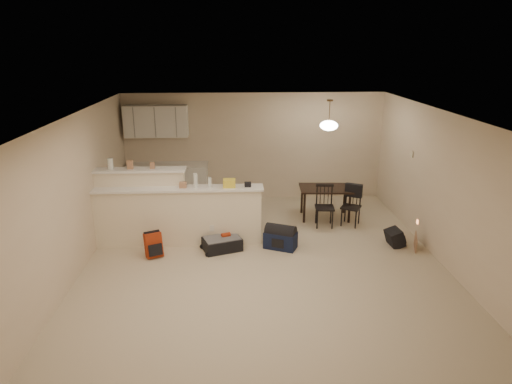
{
  "coord_description": "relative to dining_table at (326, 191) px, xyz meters",
  "views": [
    {
      "loc": [
        -0.49,
        -6.95,
        3.54
      ],
      "look_at": [
        -0.1,
        0.7,
        1.05
      ],
      "focal_mm": 32.0,
      "sensor_mm": 36.0,
      "label": 1
    }
  ],
  "objects": [
    {
      "name": "dining_table",
      "position": [
        0.0,
        0.0,
        0.0
      ],
      "size": [
        1.11,
        0.78,
        0.67
      ],
      "rotation": [
        0.0,
        0.0,
        -0.06
      ],
      "color": "black",
      "rests_on": "ground"
    },
    {
      "name": "dining_chair_near",
      "position": [
        -0.11,
        -0.48,
        -0.16
      ],
      "size": [
        0.4,
        0.39,
        0.85
      ],
      "primitive_type": null,
      "rotation": [
        0.0,
        0.0,
        -0.09
      ],
      "color": "black",
      "rests_on": "ground"
    },
    {
      "name": "small_box",
      "position": [
        -3.4,
        -0.97,
        0.86
      ],
      "size": [
        0.08,
        0.06,
        0.12
      ],
      "primitive_type": "cube",
      "color": "#AA7957",
      "rests_on": "breakfast_bar"
    },
    {
      "name": "red_backpack",
      "position": [
        -3.34,
        -1.71,
        -0.38
      ],
      "size": [
        0.33,
        0.28,
        0.43
      ],
      "primitive_type": "cube",
      "rotation": [
        0.0,
        0.0,
        0.42
      ],
      "color": "#A12E12",
      "rests_on": "ground"
    },
    {
      "name": "bag_lump",
      "position": [
        -2.01,
        -1.19,
        0.57
      ],
      "size": [
        0.22,
        0.18,
        0.14
      ],
      "primitive_type": "cube",
      "color": "#AA7957",
      "rests_on": "breakfast_bar"
    },
    {
      "name": "bottle_b",
      "position": [
        -2.36,
        -1.19,
        0.59
      ],
      "size": [
        0.06,
        0.06,
        0.18
      ],
      "primitive_type": "cylinder",
      "color": "silver",
      "rests_on": "breakfast_bar"
    },
    {
      "name": "jar",
      "position": [
        -4.14,
        -0.97,
        0.9
      ],
      "size": [
        0.1,
        0.1,
        0.2
      ],
      "primitive_type": "cylinder",
      "color": "silver",
      "rests_on": "breakfast_bar"
    },
    {
      "name": "kitchen_counter",
      "position": [
        -3.44,
        1.1,
        -0.14
      ],
      "size": [
        1.8,
        0.6,
        0.9
      ],
      "primitive_type": "cube",
      "color": "white",
      "rests_on": "ground"
    },
    {
      "name": "room",
      "position": [
        -1.44,
        -2.09,
        0.66
      ],
      "size": [
        7.0,
        7.02,
        2.5
      ],
      "color": "#C5B597",
      "rests_on": "ground"
    },
    {
      "name": "thermostat",
      "position": [
        1.55,
        -0.54,
        0.91
      ],
      "size": [
        0.02,
        0.12,
        0.12
      ],
      "primitive_type": "cube",
      "color": "beige",
      "rests_on": "room"
    },
    {
      "name": "pendant_lamp",
      "position": [
        0.0,
        0.0,
        1.4
      ],
      "size": [
        0.36,
        0.36,
        0.62
      ],
      "color": "brown",
      "rests_on": "room"
    },
    {
      "name": "bottle_a",
      "position": [
        -2.61,
        -1.19,
        0.63
      ],
      "size": [
        0.07,
        0.07,
        0.26
      ],
      "primitive_type": "cylinder",
      "color": "silver",
      "rests_on": "breakfast_bar"
    },
    {
      "name": "cardboard_sheet",
      "position": [
        1.32,
        -1.69,
        -0.45
      ],
      "size": [
        0.12,
        0.36,
        0.28
      ],
      "primitive_type": "cube",
      "rotation": [
        0.0,
        0.0,
        1.28
      ],
      "color": "#AA7957",
      "rests_on": "ground"
    },
    {
      "name": "breakfast_bar",
      "position": [
        -3.2,
        -1.11,
        0.02
      ],
      "size": [
        3.08,
        0.58,
        1.39
      ],
      "color": "#F2E3C3",
      "rests_on": "ground"
    },
    {
      "name": "suitcase",
      "position": [
        -2.16,
        -1.51,
        -0.48
      ],
      "size": [
        0.76,
        0.62,
        0.22
      ],
      "primitive_type": "cube",
      "rotation": [
        0.0,
        0.0,
        0.34
      ],
      "color": "black",
      "rests_on": "ground"
    },
    {
      "name": "cereal_box",
      "position": [
        -3.79,
        -0.97,
        0.88
      ],
      "size": [
        0.1,
        0.07,
        0.16
      ],
      "primitive_type": "cube",
      "color": "#AA7957",
      "rests_on": "breakfast_bar"
    },
    {
      "name": "black_daypack",
      "position": [
        1.01,
        -1.48,
        -0.44
      ],
      "size": [
        0.27,
        0.36,
        0.3
      ],
      "primitive_type": "cube",
      "rotation": [
        0.0,
        0.0,
        1.66
      ],
      "color": "black",
      "rests_on": "ground"
    },
    {
      "name": "extra_item_x",
      "position": [
        -2.84,
        -1.19,
        0.55
      ],
      "size": [
        0.13,
        0.1,
        0.1
      ],
      "primitive_type": "cube",
      "color": "#AA7957",
      "rests_on": "breakfast_bar"
    },
    {
      "name": "pouch",
      "position": [
        -1.68,
        -1.19,
        0.54
      ],
      "size": [
        0.12,
        0.1,
        0.08
      ],
      "primitive_type": "cube",
      "color": "#AA7957",
      "rests_on": "breakfast_bar"
    },
    {
      "name": "dining_chair_far",
      "position": [
        0.44,
        -0.45,
        -0.18
      ],
      "size": [
        0.48,
        0.47,
        0.82
      ],
      "primitive_type": null,
      "rotation": [
        0.0,
        0.0,
        -0.5
      ],
      "color": "black",
      "rests_on": "ground"
    },
    {
      "name": "navy_duffel",
      "position": [
        -1.1,
        -1.48,
        -0.44
      ],
      "size": [
        0.64,
        0.52,
        0.31
      ],
      "primitive_type": "cube",
      "rotation": [
        0.0,
        0.0,
        -0.43
      ],
      "color": "#111936",
      "rests_on": "ground"
    },
    {
      "name": "upper_cabinets",
      "position": [
        -3.64,
        1.23,
        1.31
      ],
      "size": [
        1.4,
        0.34,
        0.7
      ],
      "primitive_type": "cube",
      "color": "white",
      "rests_on": "room"
    }
  ]
}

